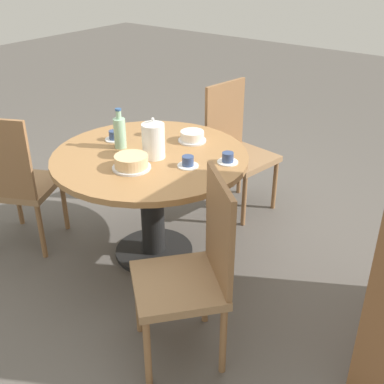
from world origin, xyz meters
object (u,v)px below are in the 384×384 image
Objects in this scene: water_bottle at (120,132)px; coffee_pot at (153,140)px; chair_c at (192,271)px; cake_main at (131,162)px; cup_d at (228,159)px; cup_a at (188,163)px; cake_second at (192,137)px; chair_b at (16,181)px; chair_a at (236,147)px; cup_b at (151,131)px; cup_c at (114,136)px.

coffee_pot is at bearing 92.55° from water_bottle.
chair_c is 3.81× the size of water_bottle.
cake_main reaches higher than cup_d.
chair_c reaches higher than cup_a.
cake_main reaches higher than cup_a.
coffee_pot reaches higher than cake_second.
cake_second is (-0.77, 0.84, 0.26)m from chair_b.
coffee_pot is (0.90, -0.02, 0.34)m from chair_a.
cup_a is 0.55m from cup_b.
cake_main is (0.19, 0.27, -0.06)m from water_bottle.
cake_second reaches higher than cup_c.
cake_second is at bearing -169.95° from chair_a.
cup_b is at bearing -151.04° from cake_main.
chair_b is 0.77m from water_bottle.
cake_second is 1.47× the size of cup_b.
cup_d is at bearing 84.34° from cup_b.
chair_a is 0.95m from cup_a.
cup_a is at bearing -39.92° from cup_d.
chair_c is 7.80× the size of cup_d.
cup_d is at bearing 68.96° from cake_second.
cup_c is 1.00× the size of cup_d.
coffee_pot is 0.21m from cake_main.
cake_main is 0.52m from cup_b.
chair_a is at bearing -152.07° from cup_d.
cup_a is (-0.01, 0.24, -0.09)m from coffee_pot.
coffee_pot is 2.02× the size of cup_d.
chair_c is 5.30× the size of cake_second.
cake_second is 1.47× the size of cup_a.
coffee_pot reaches higher than chair_b.
chair_c is 0.80m from cup_d.
chair_c is 7.80× the size of cup_b.
cake_main is 1.79× the size of cup_c.
coffee_pot is 2.02× the size of cup_a.
coffee_pot is at bearing 43.84° from cup_b.
cup_b and cup_d have the same top height.
cake_main is at bearing 57.14° from cup_c.
chair_a is 1.57m from chair_b.
chair_b is at bearing -52.20° from water_bottle.
chair_b is 7.80× the size of cup_d.
water_bottle is 0.46m from cake_second.
cup_a is at bearing 92.93° from water_bottle.
coffee_pot is (-0.43, 0.81, 0.34)m from chair_b.
chair_b reaches higher than cup_d.
coffee_pot is 1.37× the size of cake_second.
cup_b is at bearing -95.66° from cup_d.
cup_b is (0.08, -0.28, -0.01)m from cake_second.
chair_c is 0.90m from coffee_pot.
chair_b is 3.81× the size of water_bottle.
cup_d is (-0.15, 0.78, 0.00)m from cup_c.
cup_b is (-0.25, -0.49, 0.00)m from cup_a.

